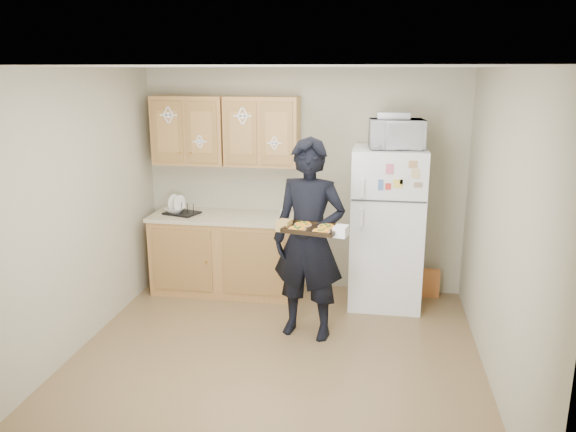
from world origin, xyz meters
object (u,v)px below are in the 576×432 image
Objects in this scene: microwave at (396,134)px; person at (309,240)px; refrigerator at (387,228)px; dish_rack at (182,208)px; baking_tray at (312,229)px.

person is at bearing -139.65° from microwave.
microwave is at bearing -43.07° from refrigerator.
microwave is 1.50× the size of dish_rack.
microwave reaches higher than person.
dish_rack is at bearing 154.91° from baking_tray.
refrigerator is 2.29m from dish_rack.
person reaches higher than refrigerator.
dish_rack is (-2.34, 0.08, -0.88)m from microwave.
refrigerator is at bearing 62.64° from person.
refrigerator is at bearing -0.76° from dish_rack.
person is (-0.72, -0.89, 0.10)m from refrigerator.
person reaches higher than dish_rack.
person is 1.81m from dish_rack.
baking_tray is 1.52m from microwave.
refrigerator reaches higher than dish_rack.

